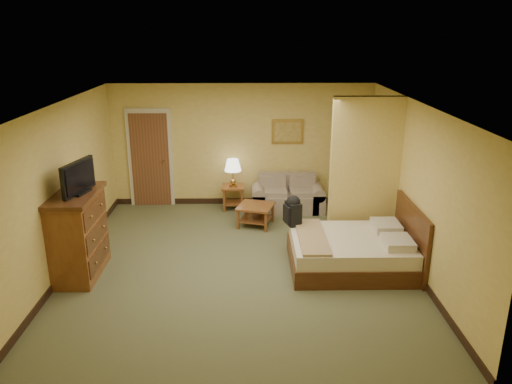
{
  "coord_description": "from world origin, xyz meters",
  "views": [
    {
      "loc": [
        0.14,
        -7.35,
        3.67
      ],
      "look_at": [
        0.26,
        0.6,
        1.05
      ],
      "focal_mm": 35.0,
      "sensor_mm": 36.0,
      "label": 1
    }
  ],
  "objects_px": {
    "loveseat": "(288,199)",
    "coffee_table": "(256,211)",
    "bed": "(354,251)",
    "dresser": "(78,234)"
  },
  "relations": [
    {
      "from": "bed",
      "to": "dresser",
      "type": "bearing_deg",
      "value": -177.68
    },
    {
      "from": "loveseat",
      "to": "bed",
      "type": "distance_m",
      "value": 2.8
    },
    {
      "from": "loveseat",
      "to": "bed",
      "type": "relative_size",
      "value": 0.78
    },
    {
      "from": "loveseat",
      "to": "coffee_table",
      "type": "bearing_deg",
      "value": -128.95
    },
    {
      "from": "loveseat",
      "to": "coffee_table",
      "type": "height_order",
      "value": "loveseat"
    },
    {
      "from": "loveseat",
      "to": "bed",
      "type": "bearing_deg",
      "value": -72.1
    },
    {
      "from": "coffee_table",
      "to": "dresser",
      "type": "height_order",
      "value": "dresser"
    },
    {
      "from": "coffee_table",
      "to": "dresser",
      "type": "bearing_deg",
      "value": -144.1
    },
    {
      "from": "loveseat",
      "to": "coffee_table",
      "type": "xyz_separation_m",
      "value": [
        -0.69,
        -0.85,
        0.05
      ]
    },
    {
      "from": "loveseat",
      "to": "dresser",
      "type": "distance_m",
      "value": 4.48
    }
  ]
}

